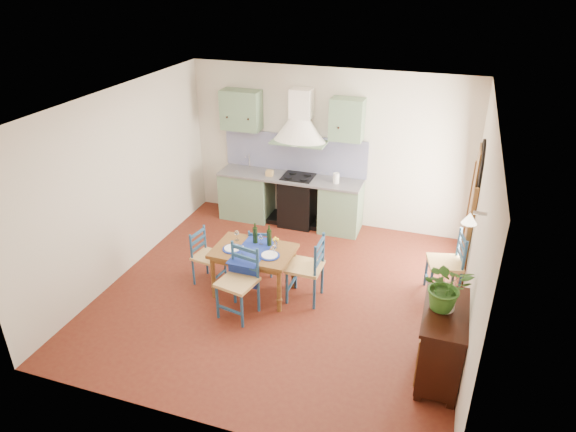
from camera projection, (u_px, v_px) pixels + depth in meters
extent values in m
plane|color=#4E1810|center=(282.00, 293.00, 7.51)|extent=(5.00, 5.00, 0.00)
cube|color=beige|center=(328.00, 148.00, 9.01)|extent=(5.00, 0.04, 2.80)
cube|color=#5E7E5F|center=(247.00, 194.00, 9.58)|extent=(0.90, 0.60, 0.88)
cube|color=#5E7E5F|center=(341.00, 208.00, 9.07)|extent=(0.70, 0.60, 0.88)
cube|color=black|center=(298.00, 202.00, 9.30)|extent=(0.60, 0.58, 0.88)
cube|color=slate|center=(290.00, 177.00, 9.14)|extent=(2.60, 0.64, 0.04)
cube|color=silver|center=(246.00, 172.00, 9.38)|extent=(0.45, 0.40, 0.03)
cylinder|color=silver|center=(249.00, 161.00, 9.46)|extent=(0.02, 0.02, 0.26)
cube|color=black|center=(298.00, 177.00, 9.08)|extent=(0.55, 0.48, 0.02)
cube|color=black|center=(291.00, 219.00, 9.56)|extent=(2.60, 0.50, 0.08)
cube|color=#0A105C|center=(295.00, 153.00, 9.21)|extent=(2.65, 0.05, 0.68)
cube|color=#5E7E5F|center=(241.00, 110.00, 9.03)|extent=(0.70, 0.34, 0.70)
cube|color=#5E7E5F|center=(347.00, 120.00, 8.49)|extent=(0.55, 0.34, 0.70)
cone|color=white|center=(300.00, 131.00, 8.77)|extent=(0.96, 0.96, 0.40)
cube|color=white|center=(301.00, 103.00, 8.64)|extent=(0.36, 0.30, 0.50)
cube|color=beige|center=(477.00, 235.00, 6.17)|extent=(0.04, 5.00, 2.80)
cube|color=black|center=(470.00, 226.00, 7.62)|extent=(0.03, 1.00, 1.65)
cylinder|color=black|center=(479.00, 174.00, 7.26)|extent=(0.03, 1.00, 1.00)
cube|color=brown|center=(468.00, 242.00, 7.17)|extent=(0.06, 0.06, 1.65)
cube|color=brown|center=(469.00, 210.00, 8.09)|extent=(0.06, 0.06, 1.65)
cube|color=brown|center=(471.00, 210.00, 7.75)|extent=(0.04, 0.55, 1.96)
cylinder|color=silver|center=(481.00, 214.00, 5.22)|extent=(0.15, 0.04, 0.04)
cone|color=#FFEDC6|center=(470.00, 218.00, 5.28)|extent=(0.16, 0.16, 0.12)
cube|color=beige|center=(122.00, 183.00, 7.59)|extent=(0.04, 5.00, 2.80)
cube|color=white|center=(281.00, 103.00, 6.26)|extent=(5.00, 5.00, 0.01)
cube|color=brown|center=(253.00, 251.00, 7.22)|extent=(1.14, 0.77, 0.05)
cube|color=brown|center=(254.00, 255.00, 7.25)|extent=(1.02, 0.65, 0.08)
cylinder|color=brown|center=(213.00, 278.00, 7.27)|extent=(0.07, 0.07, 0.66)
cylinder|color=brown|center=(232.00, 256.00, 7.79)|extent=(0.07, 0.07, 0.66)
cylinder|color=brown|center=(279.00, 291.00, 6.97)|extent=(0.07, 0.07, 0.66)
cylinder|color=brown|center=(294.00, 268.00, 7.49)|extent=(0.07, 0.07, 0.66)
cube|color=navy|center=(252.00, 251.00, 7.17)|extent=(0.43, 0.85, 0.01)
cube|color=navy|center=(243.00, 275.00, 6.96)|extent=(0.42, 0.02, 0.38)
cylinder|color=navy|center=(232.00, 249.00, 7.21)|extent=(0.28, 0.28, 0.01)
cylinder|color=white|center=(232.00, 248.00, 7.20)|extent=(0.23, 0.23, 0.01)
cylinder|color=navy|center=(270.00, 256.00, 7.04)|extent=(0.28, 0.28, 0.01)
cylinder|color=white|center=(270.00, 255.00, 7.04)|extent=(0.23, 0.23, 0.01)
cylinder|color=black|center=(255.00, 233.00, 7.31)|extent=(0.07, 0.07, 0.32)
cylinder|color=black|center=(269.00, 236.00, 7.25)|extent=(0.07, 0.07, 0.32)
cylinder|color=white|center=(276.00, 245.00, 7.22)|extent=(0.05, 0.05, 0.10)
sphere|color=yellow|center=(276.00, 239.00, 7.18)|extent=(0.10, 0.10, 0.10)
cylinder|color=navy|center=(217.00, 302.00, 6.87)|extent=(0.04, 0.04, 0.51)
cylinder|color=navy|center=(234.00, 273.00, 7.07)|extent=(0.04, 0.04, 1.00)
cylinder|color=navy|center=(242.00, 311.00, 6.70)|extent=(0.04, 0.04, 0.51)
cylinder|color=navy|center=(258.00, 281.00, 6.90)|extent=(0.04, 0.04, 1.00)
cube|color=tan|center=(237.00, 282.00, 6.82)|extent=(0.55, 0.55, 0.04)
cube|color=navy|center=(245.00, 266.00, 6.91)|extent=(0.42, 0.11, 0.05)
cube|color=navy|center=(245.00, 258.00, 6.85)|extent=(0.42, 0.11, 0.05)
cube|color=navy|center=(245.00, 249.00, 6.79)|extent=(0.42, 0.11, 0.05)
cube|color=navy|center=(230.00, 310.00, 6.81)|extent=(0.40, 0.11, 0.03)
cylinder|color=navy|center=(273.00, 255.00, 8.07)|extent=(0.03, 0.03, 0.41)
cylinder|color=navy|center=(271.00, 255.00, 7.70)|extent=(0.03, 0.03, 0.80)
cylinder|color=navy|center=(253.00, 255.00, 8.09)|extent=(0.03, 0.03, 0.41)
cylinder|color=navy|center=(250.00, 254.00, 7.71)|extent=(0.03, 0.03, 0.80)
cube|color=tan|center=(261.00, 248.00, 7.84)|extent=(0.45, 0.45, 0.04)
cube|color=navy|center=(260.00, 247.00, 7.65)|extent=(0.33, 0.11, 0.04)
cube|color=navy|center=(260.00, 241.00, 7.60)|extent=(0.33, 0.11, 0.04)
cube|color=navy|center=(260.00, 235.00, 7.55)|extent=(0.33, 0.11, 0.04)
cube|color=navy|center=(263.00, 257.00, 8.10)|extent=(0.31, 0.11, 0.02)
cylinder|color=navy|center=(212.00, 278.00, 7.47)|extent=(0.03, 0.03, 0.43)
cylinder|color=navy|center=(192.00, 260.00, 7.52)|extent=(0.03, 0.03, 0.84)
cylinder|color=navy|center=(225.00, 267.00, 7.74)|extent=(0.03, 0.03, 0.43)
cylinder|color=navy|center=(206.00, 250.00, 7.78)|extent=(0.03, 0.03, 0.84)
cube|color=tan|center=(208.00, 256.00, 7.57)|extent=(0.45, 0.45, 0.04)
cube|color=navy|center=(198.00, 247.00, 7.59)|extent=(0.08, 0.36, 0.04)
cube|color=navy|center=(198.00, 240.00, 7.54)|extent=(0.08, 0.36, 0.04)
cube|color=navy|center=(197.00, 233.00, 7.49)|extent=(0.08, 0.36, 0.04)
cube|color=navy|center=(219.00, 275.00, 7.62)|extent=(0.08, 0.34, 0.02)
cylinder|color=navy|center=(296.00, 273.00, 7.51)|extent=(0.04, 0.04, 0.51)
cylinder|color=navy|center=(323.00, 264.00, 7.28)|extent=(0.04, 0.04, 1.00)
cylinder|color=navy|center=(287.00, 288.00, 7.17)|extent=(0.04, 0.04, 0.51)
cylinder|color=navy|center=(315.00, 279.00, 6.94)|extent=(0.04, 0.04, 1.00)
cube|color=tan|center=(305.00, 267.00, 7.16)|extent=(0.47, 0.47, 0.04)
cube|color=navy|center=(319.00, 261.00, 7.04)|extent=(0.03, 0.42, 0.05)
cube|color=navy|center=(319.00, 252.00, 6.98)|extent=(0.03, 0.42, 0.05)
cube|color=navy|center=(320.00, 244.00, 6.92)|extent=(0.03, 0.42, 0.05)
cube|color=navy|center=(291.00, 284.00, 7.36)|extent=(0.04, 0.40, 0.03)
cylinder|color=navy|center=(426.00, 271.00, 7.57)|extent=(0.04, 0.04, 0.51)
cylinder|color=navy|center=(456.00, 258.00, 7.43)|extent=(0.04, 0.04, 0.99)
cylinder|color=navy|center=(430.00, 286.00, 7.22)|extent=(0.04, 0.04, 0.51)
cylinder|color=navy|center=(462.00, 273.00, 7.08)|extent=(0.04, 0.04, 0.99)
cube|color=tan|center=(445.00, 263.00, 7.26)|extent=(0.56, 0.56, 0.04)
cube|color=navy|center=(461.00, 255.00, 7.18)|extent=(0.12, 0.41, 0.05)
cube|color=navy|center=(462.00, 247.00, 7.12)|extent=(0.12, 0.41, 0.05)
cube|color=navy|center=(464.00, 239.00, 7.06)|extent=(0.12, 0.41, 0.05)
cube|color=navy|center=(428.00, 281.00, 7.42)|extent=(0.12, 0.39, 0.03)
cube|color=black|center=(442.00, 342.00, 5.80)|extent=(0.45, 1.00, 0.82)
cube|color=black|center=(447.00, 312.00, 5.61)|extent=(0.50, 1.05, 0.04)
cube|color=brown|center=(418.00, 354.00, 5.69)|extent=(0.02, 0.38, 0.63)
cube|color=brown|center=(422.00, 329.00, 6.08)|extent=(0.02, 0.38, 0.63)
cube|color=black|center=(417.00, 396.00, 5.67)|extent=(0.08, 0.08, 0.08)
cube|color=black|center=(425.00, 345.00, 6.42)|extent=(0.08, 0.08, 0.08)
cube|color=black|center=(450.00, 404.00, 5.58)|extent=(0.08, 0.08, 0.08)
cube|color=black|center=(454.00, 351.00, 6.32)|extent=(0.08, 0.08, 0.08)
imported|color=#2D5D1E|center=(446.00, 286.00, 5.51)|extent=(0.61, 0.56, 0.58)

